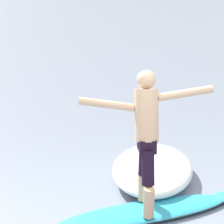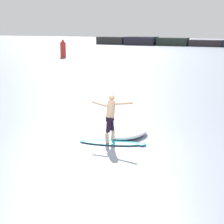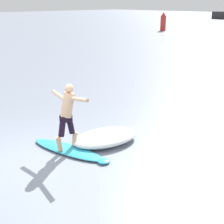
{
  "view_description": "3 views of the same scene",
  "coord_description": "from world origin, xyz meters",
  "views": [
    {
      "loc": [
        -1.16,
        -4.91,
        3.01
      ],
      "look_at": [
        -0.18,
        2.23,
        0.9
      ],
      "focal_mm": 85.0,
      "sensor_mm": 36.0,
      "label": 1
    },
    {
      "loc": [
        5.13,
        -10.77,
        4.14
      ],
      "look_at": [
        -0.4,
        1.97,
        0.86
      ],
      "focal_mm": 60.0,
      "sensor_mm": 36.0,
      "label": 2
    },
    {
      "loc": [
        6.08,
        -3.42,
        3.68
      ],
      "look_at": [
        0.47,
        1.99,
        0.9
      ],
      "focal_mm": 50.0,
      "sensor_mm": 36.0,
      "label": 3
    }
  ],
  "objects": [
    {
      "name": "surfer",
      "position": [
        0.04,
        0.86,
        1.07
      ],
      "size": [
        1.58,
        0.65,
        1.68
      ],
      "color": "#DAAC85",
      "rests_on": "surfboard"
    },
    {
      "name": "wave_foam_at_tail",
      "position": [
        0.34,
        1.86,
        0.16
      ],
      "size": [
        1.54,
        2.09,
        0.31
      ],
      "color": "white",
      "rests_on": "ground"
    },
    {
      "name": "channel_marker_buoy",
      "position": [
        -19.4,
        30.33,
        1.07
      ],
      "size": [
        0.7,
        0.7,
        2.34
      ],
      "color": "red",
      "rests_on": "ground"
    },
    {
      "name": "ground_plane",
      "position": [
        0.0,
        0.0,
        0.0
      ],
      "size": [
        200.0,
        200.0,
        0.0
      ],
      "primitive_type": "plane",
      "color": "gray"
    },
    {
      "name": "surfboard",
      "position": [
        0.08,
        0.82,
        0.05
      ],
      "size": [
        2.45,
        1.08,
        0.23
      ],
      "color": "#2EA5C6",
      "rests_on": "ground"
    }
  ]
}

